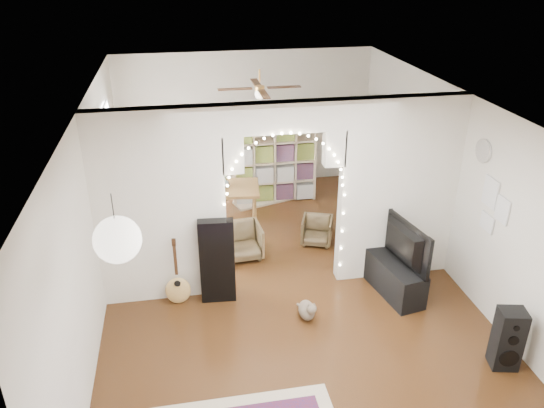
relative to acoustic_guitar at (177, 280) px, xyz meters
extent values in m
plane|color=black|center=(1.51, 0.25, -0.38)|extent=(7.50, 7.50, 0.00)
cube|color=white|center=(1.51, 0.25, 2.32)|extent=(5.00, 7.50, 0.02)
cube|color=silver|center=(1.51, 4.00, 0.97)|extent=(5.00, 0.02, 2.70)
cube|color=silver|center=(-0.99, 0.25, 0.97)|extent=(0.02, 7.50, 2.70)
cube|color=silver|center=(4.01, 0.25, 0.97)|extent=(0.02, 7.50, 2.70)
cube|color=silver|center=(-0.14, 0.25, 0.97)|extent=(1.70, 0.20, 2.70)
cube|color=silver|center=(3.16, 0.25, 0.97)|extent=(1.70, 0.20, 2.70)
cube|color=silver|center=(1.51, 0.25, 2.12)|extent=(1.60, 0.20, 0.40)
cube|color=white|center=(-0.96, 2.05, 1.12)|extent=(0.04, 1.20, 1.40)
cylinder|color=white|center=(3.99, -0.35, 1.72)|extent=(0.03, 0.31, 0.31)
sphere|color=white|center=(-0.39, -2.15, 1.87)|extent=(0.40, 0.40, 0.40)
cube|color=black|center=(0.55, 0.00, 0.24)|extent=(0.48, 0.19, 1.24)
ellipsoid|color=#BC864B|center=(0.00, 0.00, -0.01)|extent=(0.36, 0.18, 0.42)
cube|color=black|center=(0.00, 0.00, 0.33)|extent=(0.04, 0.03, 0.48)
cube|color=black|center=(0.00, 0.00, 0.59)|extent=(0.06, 0.03, 0.10)
ellipsoid|color=brown|center=(1.66, -0.62, -0.26)|extent=(0.27, 0.37, 0.24)
sphere|color=brown|center=(1.68, -0.76, -0.14)|extent=(0.16, 0.16, 0.14)
cone|color=brown|center=(1.65, -0.76, -0.07)|extent=(0.04, 0.04, 0.05)
cone|color=brown|center=(1.72, -0.76, -0.07)|extent=(0.04, 0.04, 0.05)
cylinder|color=brown|center=(1.62, -0.45, -0.34)|extent=(0.08, 0.22, 0.07)
cube|color=black|center=(3.71, -1.90, 0.01)|extent=(0.35, 0.32, 0.77)
cylinder|color=black|center=(3.68, -2.03, -0.16)|extent=(0.22, 0.07, 0.22)
cylinder|color=black|center=(3.68, -2.03, 0.10)|extent=(0.12, 0.04, 0.12)
cylinder|color=black|center=(3.68, -2.03, 0.27)|extent=(0.07, 0.03, 0.07)
cube|color=black|center=(3.01, -0.31, -0.13)|extent=(0.58, 1.06, 0.50)
imported|color=black|center=(3.01, -0.31, 0.43)|extent=(0.34, 1.08, 0.62)
cube|color=beige|center=(1.90, 3.08, 0.43)|extent=(1.62, 0.85, 1.62)
cube|color=brown|center=(0.85, 2.13, 0.35)|extent=(1.28, 0.93, 0.05)
cylinder|color=brown|center=(0.30, 1.87, -0.02)|extent=(0.05, 0.05, 0.70)
cylinder|color=brown|center=(1.33, 1.76, -0.02)|extent=(0.05, 0.05, 0.70)
cylinder|color=brown|center=(0.37, 2.51, -0.02)|extent=(0.05, 0.05, 0.70)
cylinder|color=brown|center=(1.40, 2.39, -0.02)|extent=(0.05, 0.05, 0.70)
imported|color=white|center=(0.85, 2.13, 0.47)|extent=(0.20, 0.20, 0.19)
imported|color=#4D3F26|center=(1.03, 1.08, -0.11)|extent=(0.63, 0.64, 0.54)
imported|color=#4D3F26|center=(2.29, 1.29, -0.15)|extent=(0.62, 0.63, 0.45)
camera|label=1|loc=(0.19, -6.14, 4.05)|focal=35.00mm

